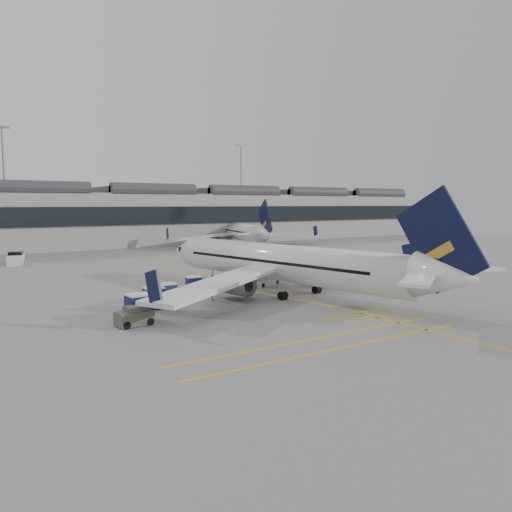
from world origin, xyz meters
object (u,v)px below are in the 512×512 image
airliner_main (287,264)px  belt_loader (264,280)px  baggage_cart_a (194,284)px  pushback_tug (134,317)px  ramp_agent_a (212,292)px  ramp_agent_b (245,289)px

airliner_main → belt_loader: (1.15, 5.79, -2.42)m
baggage_cart_a → pushback_tug: baggage_cart_a is taller
baggage_cart_a → pushback_tug: (-9.63, -9.81, -0.26)m
ramp_agent_a → ramp_agent_b: size_ratio=0.90×
belt_loader → baggage_cart_a: 8.54m
airliner_main → pushback_tug: airliner_main is taller
belt_loader → baggage_cart_a: bearing=157.3°
airliner_main → ramp_agent_a: (-7.64, 1.27, -2.23)m
belt_loader → ramp_agent_b: (-5.62, -5.18, 0.28)m
belt_loader → ramp_agent_b: 7.64m
ramp_agent_b → pushback_tug: 13.42m
belt_loader → ramp_agent_a: size_ratio=3.20×
baggage_cart_a → ramp_agent_b: size_ratio=1.03×
baggage_cart_a → ramp_agent_b: ramp_agent_b is taller
airliner_main → ramp_agent_a: bearing=160.7°
airliner_main → belt_loader: size_ratio=7.63×
baggage_cart_a → ramp_agent_a: 4.41m
belt_loader → ramp_agent_a: 9.88m
belt_loader → ramp_agent_a: (-8.79, -4.52, 0.20)m
belt_loader → ramp_agent_b: bearing=-160.9°
airliner_main → baggage_cart_a: 9.55m
airliner_main → ramp_agent_b: (-4.47, 0.62, -2.14)m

